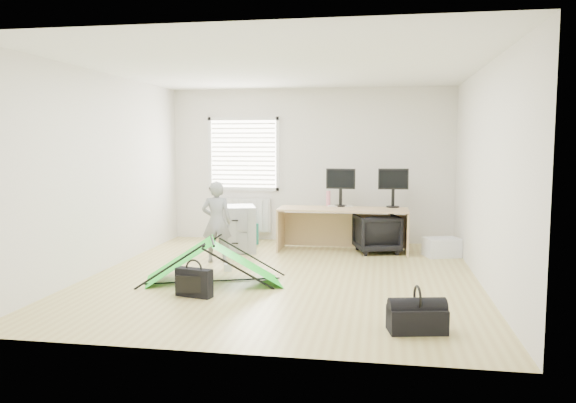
% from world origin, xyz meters
% --- Properties ---
extents(ground, '(5.50, 5.50, 0.00)m').
position_xyz_m(ground, '(0.00, 0.00, 0.00)').
color(ground, tan).
rests_on(ground, ground).
extents(back_wall, '(5.00, 0.02, 2.70)m').
position_xyz_m(back_wall, '(0.00, 2.75, 1.35)').
color(back_wall, silver).
rests_on(back_wall, ground).
extents(window, '(1.20, 0.06, 1.20)m').
position_xyz_m(window, '(-1.20, 2.71, 1.55)').
color(window, silver).
rests_on(window, back_wall).
extents(radiator, '(1.00, 0.12, 0.60)m').
position_xyz_m(radiator, '(-1.20, 2.67, 0.45)').
color(radiator, silver).
rests_on(radiator, back_wall).
extents(desk, '(2.07, 0.66, 0.70)m').
position_xyz_m(desk, '(0.65, 1.82, 0.35)').
color(desk, tan).
rests_on(desk, ground).
extents(filing_cabinet, '(0.65, 0.75, 0.74)m').
position_xyz_m(filing_cabinet, '(-0.99, 1.59, 0.37)').
color(filing_cabinet, gray).
rests_on(filing_cabinet, ground).
extents(monitor_left, '(0.49, 0.16, 0.46)m').
position_xyz_m(monitor_left, '(0.59, 2.09, 0.93)').
color(monitor_left, black).
rests_on(monitor_left, desk).
extents(monitor_right, '(0.49, 0.17, 0.46)m').
position_xyz_m(monitor_right, '(1.44, 2.09, 0.94)').
color(monitor_right, black).
rests_on(monitor_right, desk).
extents(keyboard, '(0.42, 0.21, 0.02)m').
position_xyz_m(keyboard, '(0.59, 2.08, 0.71)').
color(keyboard, beige).
rests_on(keyboard, desk).
extents(thermos, '(0.07, 0.07, 0.25)m').
position_xyz_m(thermos, '(0.39, 2.11, 0.83)').
color(thermos, '#C9707F').
rests_on(thermos, desk).
extents(office_chair, '(0.82, 0.84, 0.62)m').
position_xyz_m(office_chair, '(1.20, 1.85, 0.31)').
color(office_chair, black).
rests_on(office_chair, ground).
extents(person, '(0.47, 0.34, 1.20)m').
position_xyz_m(person, '(-1.11, 0.71, 0.60)').
color(person, gray).
rests_on(person, ground).
extents(kite, '(1.86, 1.29, 0.53)m').
position_xyz_m(kite, '(-0.82, -0.45, 0.26)').
color(kite, '#13C820').
rests_on(kite, ground).
extents(storage_crate, '(0.60, 0.50, 0.29)m').
position_xyz_m(storage_crate, '(2.19, 1.68, 0.14)').
color(storage_crate, silver).
rests_on(storage_crate, ground).
extents(tote_bag, '(0.34, 0.23, 0.37)m').
position_xyz_m(tote_bag, '(-0.99, 2.22, 0.18)').
color(tote_bag, '#1D8275').
rests_on(tote_bag, ground).
extents(laptop_bag, '(0.45, 0.23, 0.33)m').
position_xyz_m(laptop_bag, '(-0.83, -1.13, 0.16)').
color(laptop_bag, black).
rests_on(laptop_bag, ground).
extents(white_box, '(0.13, 0.13, 0.10)m').
position_xyz_m(white_box, '(-0.80, 0.18, 0.05)').
color(white_box, silver).
rests_on(white_box, ground).
extents(duffel_bag, '(0.57, 0.37, 0.23)m').
position_xyz_m(duffel_bag, '(1.61, -1.94, 0.12)').
color(duffel_bag, black).
rests_on(duffel_bag, ground).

